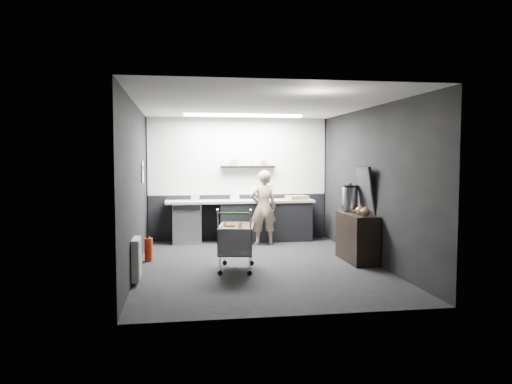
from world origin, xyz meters
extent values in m
plane|color=black|center=(0.00, 0.00, 0.00)|extent=(5.50, 5.50, 0.00)
plane|color=silver|center=(0.00, 0.00, 2.70)|extent=(5.50, 5.50, 0.00)
plane|color=black|center=(0.00, 2.75, 1.35)|extent=(5.50, 0.00, 5.50)
plane|color=black|center=(0.00, -2.75, 1.35)|extent=(5.50, 0.00, 5.50)
plane|color=black|center=(-2.00, 0.00, 1.35)|extent=(0.00, 5.50, 5.50)
plane|color=black|center=(2.00, 0.00, 1.35)|extent=(0.00, 5.50, 5.50)
cube|color=silver|center=(0.00, 2.73, 1.85)|extent=(3.95, 0.02, 1.70)
cube|color=black|center=(0.00, 2.73, 0.50)|extent=(3.95, 0.02, 1.00)
cube|color=black|center=(0.20, 2.62, 1.62)|extent=(1.20, 0.22, 0.04)
cylinder|color=silver|center=(1.40, 2.72, 2.15)|extent=(0.20, 0.03, 0.20)
cube|color=white|center=(-1.98, 1.30, 1.55)|extent=(0.02, 0.30, 0.40)
cube|color=red|center=(-1.98, 1.30, 1.62)|extent=(0.02, 0.22, 0.10)
cube|color=silver|center=(-1.94, -0.90, 0.35)|extent=(0.10, 0.50, 0.60)
cube|color=white|center=(0.00, 1.85, 2.67)|extent=(2.40, 0.20, 0.04)
cube|color=black|center=(0.55, 2.42, 0.42)|extent=(2.00, 0.56, 0.85)
cube|color=beige|center=(0.00, 2.42, 0.88)|extent=(3.20, 0.60, 0.05)
cube|color=#9EA0A5|center=(-1.15, 2.42, 0.42)|extent=(0.60, 0.58, 0.85)
cube|color=black|center=(-1.15, 2.12, 0.78)|extent=(0.56, 0.02, 0.10)
imported|color=beige|center=(0.43, 1.97, 0.78)|extent=(0.59, 0.41, 1.56)
cube|color=silver|center=(-0.40, -0.32, 0.30)|extent=(0.69, 0.92, 0.02)
cube|color=silver|center=(-0.66, -0.32, 0.51)|extent=(0.18, 0.82, 0.44)
cube|color=silver|center=(-0.14, -0.32, 0.51)|extent=(0.18, 0.82, 0.44)
cube|color=silver|center=(-0.40, -0.73, 0.51)|extent=(0.53, 0.12, 0.44)
cube|color=silver|center=(-0.40, 0.08, 0.51)|extent=(0.53, 0.12, 0.44)
cylinder|color=silver|center=(-0.63, -0.70, 0.17)|extent=(0.02, 0.02, 0.29)
cylinder|color=silver|center=(-0.17, -0.70, 0.17)|extent=(0.02, 0.02, 0.29)
cylinder|color=silver|center=(-0.63, 0.05, 0.17)|extent=(0.02, 0.02, 0.29)
cylinder|color=silver|center=(-0.17, 0.05, 0.17)|extent=(0.02, 0.02, 0.29)
cylinder|color=green|center=(-0.40, -0.79, 0.98)|extent=(0.53, 0.13, 0.03)
cube|color=olive|center=(-0.52, -0.23, 0.50)|extent=(0.29, 0.33, 0.37)
cube|color=olive|center=(-0.26, -0.44, 0.48)|extent=(0.26, 0.31, 0.33)
cylinder|color=black|center=(-0.63, -0.70, 0.04)|extent=(0.08, 0.04, 0.08)
cylinder|color=black|center=(-0.63, 0.05, 0.04)|extent=(0.08, 0.04, 0.08)
cylinder|color=black|center=(-0.17, -0.70, 0.04)|extent=(0.08, 0.04, 0.08)
cylinder|color=black|center=(-0.17, 0.05, 0.04)|extent=(0.08, 0.04, 0.08)
cube|color=black|center=(1.77, 0.04, 0.42)|extent=(0.42, 1.12, 0.84)
cylinder|color=silver|center=(1.77, 0.41, 1.07)|extent=(0.28, 0.28, 0.43)
cylinder|color=black|center=(1.77, 0.41, 1.30)|extent=(0.28, 0.28, 0.04)
sphere|color=black|center=(1.77, 0.41, 1.34)|extent=(0.05, 0.05, 0.05)
ellipsoid|color=brown|center=(1.77, -0.10, 0.91)|extent=(0.17, 0.17, 0.13)
ellipsoid|color=brown|center=(1.77, -0.33, 0.91)|extent=(0.17, 0.17, 0.13)
cube|color=black|center=(1.94, 0.09, 1.26)|extent=(0.19, 0.65, 0.83)
cube|color=black|center=(1.92, 0.09, 1.26)|extent=(0.14, 0.56, 0.72)
cylinder|color=#B6230C|center=(-1.85, 0.61, 0.22)|extent=(0.14, 0.14, 0.38)
cone|color=black|center=(-1.85, 0.61, 0.43)|extent=(0.10, 0.10, 0.06)
cylinder|color=black|center=(-1.85, 0.61, 0.47)|extent=(0.03, 0.03, 0.06)
cube|color=olive|center=(1.25, 2.37, 0.94)|extent=(0.51, 0.43, 0.09)
cylinder|color=white|center=(-0.12, 2.42, 1.00)|extent=(0.20, 0.20, 0.20)
cube|color=silver|center=(-0.97, 2.37, 0.98)|extent=(0.18, 0.14, 0.15)
camera|label=1|loc=(-1.33, -8.26, 1.83)|focal=35.00mm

